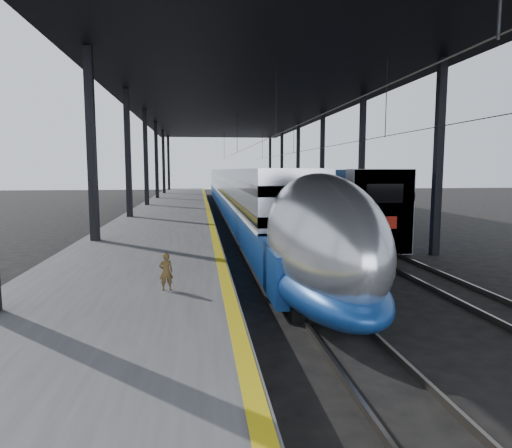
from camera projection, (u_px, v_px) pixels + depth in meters
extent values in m
plane|color=black|center=(241.00, 289.00, 15.40)|extent=(160.00, 160.00, 0.00)
cube|color=#4C4C4F|center=(171.00, 216.00, 34.61)|extent=(6.00, 80.00, 1.00)
cube|color=gold|center=(208.00, 209.00, 34.90)|extent=(0.30, 80.00, 0.01)
cube|color=slate|center=(234.00, 221.00, 35.25)|extent=(0.08, 80.00, 0.16)
cube|color=slate|center=(252.00, 220.00, 35.43)|extent=(0.08, 80.00, 0.16)
cube|color=slate|center=(297.00, 220.00, 35.87)|extent=(0.08, 80.00, 0.16)
cube|color=slate|center=(315.00, 220.00, 36.05)|extent=(0.08, 80.00, 0.16)
cube|color=black|center=(92.00, 158.00, 19.07)|extent=(0.35, 0.35, 9.00)
cube|color=black|center=(438.00, 159.00, 20.98)|extent=(0.35, 0.35, 9.00)
cube|color=black|center=(128.00, 162.00, 28.93)|extent=(0.35, 0.35, 9.00)
cube|color=black|center=(362.00, 162.00, 30.83)|extent=(0.35, 0.35, 9.00)
cube|color=black|center=(146.00, 164.00, 38.78)|extent=(0.35, 0.35, 9.00)
cube|color=black|center=(322.00, 164.00, 40.69)|extent=(0.35, 0.35, 9.00)
cube|color=black|center=(157.00, 165.00, 48.63)|extent=(0.35, 0.35, 9.00)
cube|color=black|center=(298.00, 165.00, 50.54)|extent=(0.35, 0.35, 9.00)
cube|color=black|center=(164.00, 166.00, 58.48)|extent=(0.35, 0.35, 9.00)
cube|color=black|center=(282.00, 166.00, 60.39)|extent=(0.35, 0.35, 9.00)
cube|color=black|center=(169.00, 166.00, 68.34)|extent=(0.35, 0.35, 9.00)
cube|color=black|center=(270.00, 167.00, 70.24)|extent=(0.35, 0.35, 9.00)
cube|color=black|center=(241.00, 99.00, 34.25)|extent=(18.00, 75.00, 0.45)
cylinder|color=slate|center=(243.00, 150.00, 34.70)|extent=(0.03, 74.00, 0.03)
cylinder|color=slate|center=(307.00, 150.00, 35.32)|extent=(0.03, 74.00, 0.03)
cube|color=#B4B6BB|center=(234.00, 189.00, 44.01)|extent=(2.73, 57.00, 3.76)
cube|color=navy|center=(235.00, 202.00, 42.67)|extent=(2.80, 62.00, 1.46)
cube|color=silver|center=(234.00, 193.00, 44.06)|extent=(2.82, 57.00, 0.09)
cube|color=black|center=(234.00, 178.00, 43.88)|extent=(2.77, 57.00, 0.40)
cube|color=black|center=(234.00, 189.00, 44.01)|extent=(2.77, 57.00, 0.40)
ellipsoid|color=#B4B6BB|center=(319.00, 239.00, 12.99)|extent=(2.73, 8.40, 3.76)
ellipsoid|color=navy|center=(318.00, 276.00, 13.12)|extent=(2.80, 8.40, 1.60)
ellipsoid|color=black|center=(349.00, 224.00, 10.34)|extent=(1.41, 2.20, 0.85)
cube|color=black|center=(318.00, 302.00, 13.20)|extent=(2.07, 2.60, 0.40)
cube|color=black|center=(244.00, 220.00, 34.88)|extent=(2.07, 2.60, 0.40)
cube|color=navy|center=(328.00, 200.00, 29.67)|extent=(2.88, 18.00, 3.90)
cube|color=#919499|center=(379.00, 211.00, 21.39)|extent=(2.93, 1.20, 3.95)
cube|color=black|center=(385.00, 193.00, 20.68)|extent=(1.75, 0.06, 0.87)
cube|color=#B5190D|center=(384.00, 223.00, 20.83)|extent=(1.23, 0.06, 0.56)
cube|color=#919499|center=(278.00, 188.00, 48.38)|extent=(2.88, 18.00, 3.90)
cube|color=#919499|center=(256.00, 183.00, 67.10)|extent=(2.88, 18.00, 3.90)
cube|color=black|center=(360.00, 243.00, 23.98)|extent=(2.26, 2.40, 0.36)
cube|color=black|center=(283.00, 208.00, 45.65)|extent=(2.26, 2.40, 0.36)
imported|color=#4B3719|center=(166.00, 272.00, 11.35)|extent=(0.38, 0.29, 0.94)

